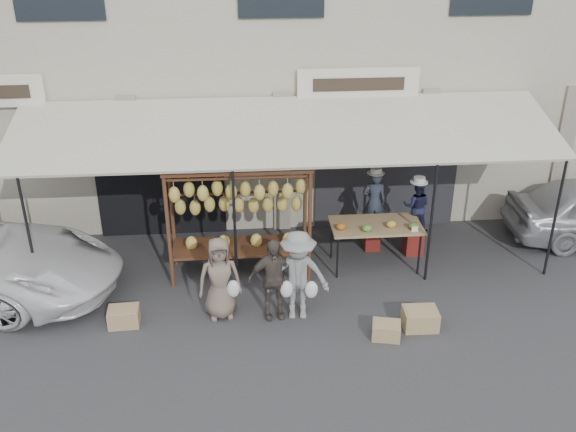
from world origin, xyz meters
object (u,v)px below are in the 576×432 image
produce_table (376,227)px  customer_left (220,278)px  customer_right (298,276)px  crate_near_b (420,319)px  vendor_left (374,202)px  banana_rack (239,198)px  vendor_right (417,206)px  customer_mid (273,279)px  crate_near_a (386,330)px  crate_far (124,317)px

produce_table → customer_left: (-2.92, -1.39, -0.13)m
customer_right → crate_near_b: size_ratio=2.87×
vendor_left → customer_left: (-3.01, -2.10, -0.32)m
banana_rack → customer_right: size_ratio=1.63×
customer_right → vendor_left: bearing=56.6°
vendor_right → customer_mid: (-2.92, -1.95, -0.30)m
crate_near_a → crate_near_b: size_ratio=0.80×
customer_mid → vendor_left: bearing=39.2°
customer_left → crate_near_b: (3.27, -0.62, -0.56)m
banana_rack → produce_table: 2.65m
vendor_left → banana_rack: bearing=19.3°
customer_left → crate_near_a: 2.85m
customer_left → crate_near_a: customer_left is taller
customer_mid → vendor_right: bearing=27.1°
vendor_left → customer_left: size_ratio=0.87×
crate_near_b → crate_far: 4.91m
vendor_left → produce_table: bearing=85.5°
vendor_right → crate_near_b: (-0.53, -2.48, -0.86)m
vendor_right → customer_mid: 3.53m
vendor_right → crate_far: vendor_right is taller
crate_near_a → crate_far: (-4.27, 0.72, 0.02)m
crate_near_b → vendor_left: bearing=95.5°
crate_far → crate_near_b: bearing=-5.8°
produce_table → vendor_left: (0.10, 0.71, 0.19)m
vendor_right → customer_right: bearing=55.3°
produce_table → crate_near_b: produce_table is taller
customer_mid → customer_right: customer_right is taller
customer_left → customer_right: 1.30m
banana_rack → customer_mid: size_ratio=1.79×
crate_near_a → crate_near_b: crate_near_b is taller
crate_near_a → crate_far: crate_far is taller
vendor_left → vendor_right: (0.79, -0.24, -0.03)m
customer_mid → customer_right: 0.42m
produce_table → crate_near_b: bearing=-79.9°
banana_rack → crate_near_a: size_ratio=5.80×
vendor_left → crate_far: 5.21m
customer_left → customer_right: bearing=-13.1°
produce_table → customer_mid: bearing=-144.0°
crate_near_a → produce_table: bearing=83.4°
vendor_left → customer_right: (-1.72, -2.24, -0.25)m
customer_right → crate_near_a: 1.68m
produce_table → customer_mid: 2.52m
crate_near_b → crate_far: bearing=174.2°
vendor_right → crate_far: 5.83m
customer_left → customer_right: (1.29, -0.14, 0.07)m
banana_rack → vendor_left: (2.65, 0.77, -0.52)m
customer_mid → customer_right: (0.41, -0.05, 0.07)m
customer_mid → customer_right: bearing=-13.5°
vendor_left → vendor_right: size_ratio=1.17×
vendor_left → customer_mid: (-2.13, -2.19, -0.33)m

